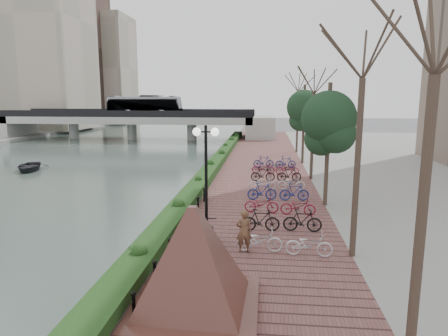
# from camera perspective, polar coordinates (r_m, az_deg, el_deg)

# --- Properties ---
(ground) EXTENTS (220.00, 220.00, 0.00)m
(ground) POSITION_cam_1_polar(r_m,az_deg,el_deg) (14.63, -14.13, -15.57)
(ground) COLOR #59595B
(ground) RESTS_ON ground
(river_water) EXTENTS (30.00, 130.00, 0.02)m
(river_water) POSITION_cam_1_polar(r_m,az_deg,el_deg) (42.70, -21.64, 1.00)
(river_water) COLOR #41514C
(river_water) RESTS_ON ground
(promenade) EXTENTS (8.00, 75.00, 0.50)m
(promenade) POSITION_cam_1_polar(r_m,az_deg,el_deg) (30.44, 4.47, -1.29)
(promenade) COLOR brown
(promenade) RESTS_ON ground
(hedge) EXTENTS (1.10, 56.00, 0.60)m
(hedge) POSITION_cam_1_polar(r_m,az_deg,el_deg) (33.05, -1.30, 0.62)
(hedge) COLOR #1A3413
(hedge) RESTS_ON promenade
(chain_fence) EXTENTS (0.10, 14.10, 0.70)m
(chain_fence) POSITION_cam_1_polar(r_m,az_deg,el_deg) (15.68, -6.84, -10.16)
(chain_fence) COLOR black
(chain_fence) RESTS_ON promenade
(granite_monument) EXTENTS (5.59, 5.59, 2.92)m
(granite_monument) POSITION_cam_1_polar(r_m,az_deg,el_deg) (11.09, -4.45, -12.67)
(granite_monument) COLOR #421C1C
(granite_monument) RESTS_ON promenade
(lamppost) EXTENTS (1.02, 0.32, 4.71)m
(lamppost) POSITION_cam_1_polar(r_m,az_deg,el_deg) (15.38, -2.59, 1.28)
(lamppost) COLOR black
(lamppost) RESTS_ON promenade
(motorcycle) EXTENTS (0.59, 1.62, 0.99)m
(motorcycle) POSITION_cam_1_polar(r_m,az_deg,el_deg) (15.69, -2.45, -9.51)
(motorcycle) COLOR black
(motorcycle) RESTS_ON promenade
(pedestrian) EXTENTS (0.68, 0.53, 1.65)m
(pedestrian) POSITION_cam_1_polar(r_m,az_deg,el_deg) (15.12, 2.84, -8.97)
(pedestrian) COLOR brown
(pedestrian) RESTS_ON promenade
(bicycle_parking) EXTENTS (2.40, 19.89, 1.00)m
(bicycle_parking) POSITION_cam_1_polar(r_m,az_deg,el_deg) (23.83, 7.65, -2.79)
(bicycle_parking) COLOR silver
(bicycle_parking) RESTS_ON promenade
(street_trees) EXTENTS (3.20, 37.12, 6.80)m
(street_trees) POSITION_cam_1_polar(r_m,az_deg,el_deg) (25.35, 13.36, 4.02)
(street_trees) COLOR #31261D
(street_trees) RESTS_ON promenade
(bridge) EXTENTS (36.00, 10.77, 6.50)m
(bridge) POSITION_cam_1_polar(r_m,az_deg,el_deg) (60.57, -12.70, 7.16)
(bridge) COLOR gray
(bridge) RESTS_ON ground
(boat) EXTENTS (3.68, 4.36, 0.77)m
(boat) POSITION_cam_1_polar(r_m,az_deg,el_deg) (37.95, -26.10, 0.21)
(boat) COLOR #212227
(boat) RESTS_ON river_water
(far_buildings) EXTENTS (35.00, 38.00, 38.00)m
(far_buildings) POSITION_cam_1_polar(r_m,az_deg,el_deg) (91.51, -25.49, 15.38)
(far_buildings) COLOR #A6998A
(far_buildings) RESTS_ON far_bank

